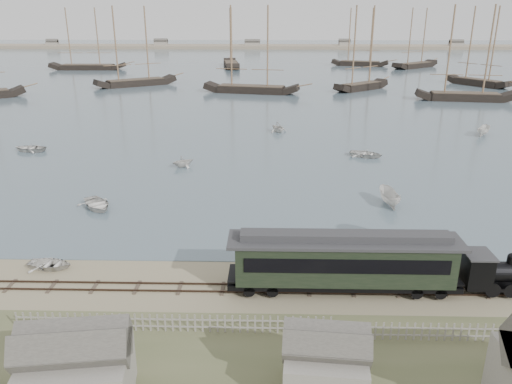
{
  "coord_description": "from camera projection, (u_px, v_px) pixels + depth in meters",
  "views": [
    {
      "loc": [
        -0.91,
        -32.3,
        18.09
      ],
      "look_at": [
        -1.93,
        8.28,
        3.5
      ],
      "focal_mm": 35.0,
      "sensor_mm": 36.0,
      "label": 1
    }
  ],
  "objects": [
    {
      "name": "ground",
      "position": [
        279.0,
        275.0,
        36.48
      ],
      "size": [
        600.0,
        600.0,
        0.0
      ],
      "primitive_type": "plane",
      "color": "tan",
      "rests_on": "ground"
    },
    {
      "name": "harbor_water",
      "position": [
        271.0,
        62.0,
        196.4
      ],
      "size": [
        600.0,
        336.0,
        0.06
      ],
      "primitive_type": "cube",
      "color": "#465B65",
      "rests_on": "ground"
    },
    {
      "name": "rail_track",
      "position": [
        280.0,
        289.0,
        34.58
      ],
      "size": [
        120.0,
        1.8,
        0.16
      ],
      "color": "#35261D",
      "rests_on": "ground"
    },
    {
      "name": "picket_fence_west",
      "position": [
        174.0,
        331.0,
        30.05
      ],
      "size": [
        19.0,
        0.1,
        1.2
      ],
      "primitive_type": null,
      "color": "gray",
      "rests_on": "ground"
    },
    {
      "name": "picket_fence_east",
      "position": [
        496.0,
        342.0,
        29.13
      ],
      "size": [
        15.0,
        0.1,
        1.2
      ],
      "primitive_type": null,
      "color": "gray",
      "rests_on": "ground"
    },
    {
      "name": "far_spit",
      "position": [
        271.0,
        48.0,
        271.68
      ],
      "size": [
        500.0,
        20.0,
        1.8
      ],
      "primitive_type": "cube",
      "color": "tan",
      "rests_on": "ground"
    },
    {
      "name": "passenger_coach",
      "position": [
        344.0,
        260.0,
        33.69
      ],
      "size": [
        15.63,
        3.01,
        3.8
      ],
      "color": "black",
      "rests_on": "ground"
    },
    {
      "name": "beached_dinghy",
      "position": [
        50.0,
        264.0,
        37.41
      ],
      "size": [
        2.73,
        3.57,
        0.69
      ],
      "primitive_type": "imported",
      "rotation": [
        0.0,
        0.0,
        1.46
      ],
      "color": "silver",
      "rests_on": "ground"
    },
    {
      "name": "rowboat_0",
      "position": [
        97.0,
        204.0,
        48.68
      ],
      "size": [
        5.37,
        5.12,
        0.91
      ],
      "primitive_type": "imported",
      "rotation": [
        0.0,
        0.0,
        0.65
      ],
      "color": "silver",
      "rests_on": "harbor_water"
    },
    {
      "name": "rowboat_1",
      "position": [
        183.0,
        161.0,
        61.79
      ],
      "size": [
        3.53,
        3.63,
        1.46
      ],
      "primitive_type": "imported",
      "rotation": [
        0.0,
        0.0,
        2.17
      ],
      "color": "silver",
      "rests_on": "harbor_water"
    },
    {
      "name": "rowboat_2",
      "position": [
        389.0,
        197.0,
        49.48
      ],
      "size": [
        4.2,
        1.95,
        1.57
      ],
      "primitive_type": "imported",
      "rotation": [
        0.0,
        0.0,
        3.25
      ],
      "color": "silver",
      "rests_on": "harbor_water"
    },
    {
      "name": "rowboat_3",
      "position": [
        366.0,
        154.0,
        66.11
      ],
      "size": [
        4.61,
        5.23,
        0.9
      ],
      "primitive_type": "imported",
      "rotation": [
        0.0,
        0.0,
        1.15
      ],
      "color": "silver",
      "rests_on": "harbor_water"
    },
    {
      "name": "rowboat_5",
      "position": [
        483.0,
        131.0,
        77.68
      ],
      "size": [
        3.98,
        3.46,
        1.49
      ],
      "primitive_type": "imported",
      "rotation": [
        0.0,
        0.0,
        2.51
      ],
      "color": "silver",
      "rests_on": "harbor_water"
    },
    {
      "name": "rowboat_6",
      "position": [
        30.0,
        148.0,
        68.93
      ],
      "size": [
        3.76,
        4.83,
        0.92
      ],
      "primitive_type": "imported",
      "rotation": [
        0.0,
        0.0,
        4.57
      ],
      "color": "silver",
      "rests_on": "harbor_water"
    },
    {
      "name": "rowboat_7",
      "position": [
        278.0,
        127.0,
        79.85
      ],
      "size": [
        4.21,
        4.09,
        1.69
      ],
      "primitive_type": "imported",
      "rotation": [
        0.0,
        0.0,
        0.59
      ],
      "color": "silver",
      "rests_on": "harbor_water"
    },
    {
      "name": "schooner_1",
      "position": [
        133.0,
        46.0,
        127.82
      ],
      "size": [
        20.46,
        15.97,
        20.0
      ],
      "primitive_type": null,
      "rotation": [
        0.0,
        0.0,
        0.59
      ],
      "color": "black",
      "rests_on": "harbor_water"
    },
    {
      "name": "schooner_2",
      "position": [
        251.0,
        50.0,
        116.33
      ],
      "size": [
        23.4,
        9.8,
        20.0
      ],
      "primitive_type": null,
      "rotation": [
        0.0,
        0.0,
        -0.21
      ],
      "color": "black",
      "rests_on": "harbor_water"
    },
    {
      "name": "schooner_3",
      "position": [
        364.0,
        48.0,
        120.79
      ],
      "size": [
        15.51,
        14.19,
        20.0
      ],
      "primitive_type": null,
      "rotation": [
        0.0,
        0.0,
        0.71
      ],
      "color": "black",
      "rests_on": "harbor_water"
    },
    {
      "name": "schooner_4",
      "position": [
        471.0,
        53.0,
        105.69
      ],
      "size": [
        21.05,
        7.55,
        20.0
      ],
      "primitive_type": null,
      "rotation": [
        0.0,
        0.0,
        -0.14
      ],
      "color": "black",
      "rests_on": "harbor_water"
    },
    {
      "name": "schooner_5",
      "position": [
        483.0,
        46.0,
        128.0
      ],
      "size": [
        13.22,
        16.97,
        20.0
      ],
      "primitive_type": null,
      "rotation": [
        0.0,
        0.0,
        -0.98
      ],
      "color": "black",
      "rests_on": "harbor_water"
    },
    {
      "name": "schooner_6",
      "position": [
        84.0,
        39.0,
        165.45
      ],
      "size": [
        25.09,
        6.24,
        20.0
      ],
      "primitive_type": null,
      "rotation": [
        0.0,
        0.0,
        0.02
      ],
      "color": "black",
      "rests_on": "harbor_water"
    },
    {
      "name": "schooner_7",
      "position": [
        231.0,
        38.0,
        173.43
      ],
      "size": [
        8.13,
        23.31,
        20.0
      ],
      "primitive_type": null,
      "rotation": [
        0.0,
        0.0,
        1.7
      ],
      "color": "black",
      "rests_on": "harbor_water"
    },
    {
      "name": "schooner_8",
      "position": [
        361.0,
        37.0,
        177.26
      ],
      "size": [
        20.51,
        9.98,
        20.0
      ],
      "primitive_type": null,
      "rotation": [
        0.0,
        0.0,
        -0.28
      ],
      "color": "black",
      "rests_on": "harbor_water"
    },
    {
      "name": "schooner_9",
      "position": [
        418.0,
        38.0,
        171.13
      ],
      "size": [
        19.37,
        17.47,
        20.0
      ],
      "primitive_type": null,
      "rotation": [
        0.0,
        0.0,
        0.7
      ],
      "color": "black",
      "rests_on": "harbor_water"
    }
  ]
}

